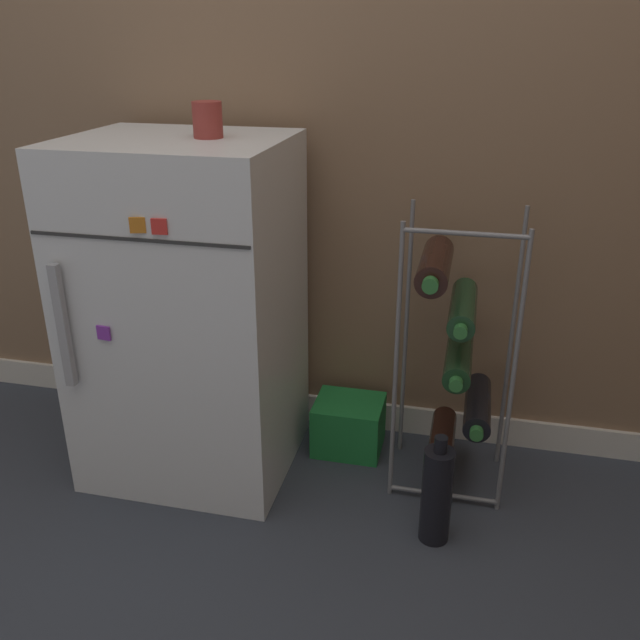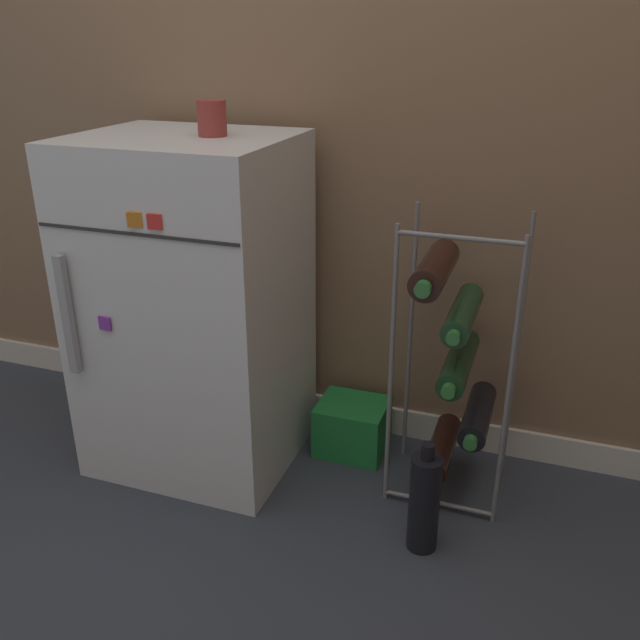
# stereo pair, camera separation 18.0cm
# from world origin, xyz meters

# --- Properties ---
(ground_plane) EXTENTS (14.00, 14.00, 0.00)m
(ground_plane) POSITION_xyz_m (0.00, 0.00, 0.00)
(ground_plane) COLOR #333842
(wall_back) EXTENTS (6.74, 0.07, 2.50)m
(wall_back) POSITION_xyz_m (0.00, 0.68, 1.24)
(wall_back) COLOR #84664C
(wall_back) RESTS_ON ground_plane
(mini_fridge) EXTENTS (0.55, 0.50, 0.94)m
(mini_fridge) POSITION_xyz_m (-0.50, 0.36, 0.47)
(mini_fridge) COLOR silver
(mini_fridge) RESTS_ON ground_plane
(wine_rack) EXTENTS (0.30, 0.32, 0.77)m
(wine_rack) POSITION_xyz_m (0.22, 0.43, 0.40)
(wine_rack) COLOR slate
(wine_rack) RESTS_ON ground_plane
(soda_box) EXTENTS (0.20, 0.17, 0.16)m
(soda_box) POSITION_xyz_m (-0.07, 0.51, 0.08)
(soda_box) COLOR #1E7F38
(soda_box) RESTS_ON ground_plane
(fridge_top_cup) EXTENTS (0.07, 0.07, 0.09)m
(fridge_top_cup) POSITION_xyz_m (-0.41, 0.38, 0.98)
(fridge_top_cup) COLOR maroon
(fridge_top_cup) RESTS_ON mini_fridge
(loose_bottle_floor) EXTENTS (0.08, 0.08, 0.30)m
(loose_bottle_floor) POSITION_xyz_m (0.21, 0.17, 0.13)
(loose_bottle_floor) COLOR black
(loose_bottle_floor) RESTS_ON ground_plane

